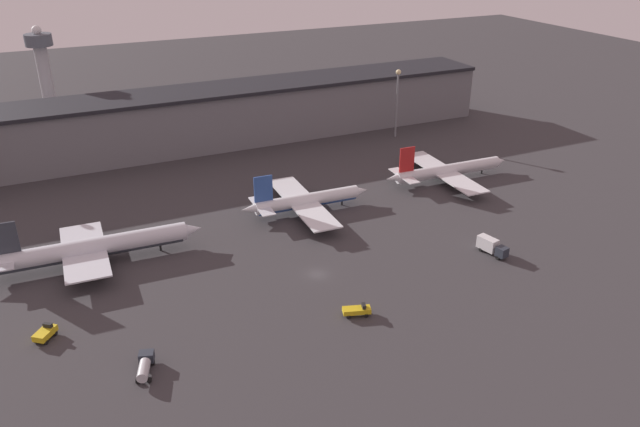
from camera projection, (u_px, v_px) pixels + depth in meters
name	position (u px, v px, depth m)	size (l,w,h in m)	color
ground	(317.00, 274.00, 136.93)	(600.00, 600.00, 0.00)	#383538
terminal_building	(201.00, 118.00, 209.01)	(208.11, 21.73, 19.38)	slate
airplane_0	(92.00, 248.00, 139.71)	(50.08, 27.68, 13.28)	silver
airplane_1	(306.00, 201.00, 164.58)	(35.80, 35.19, 11.96)	white
airplane_2	(447.00, 170.00, 184.58)	(41.40, 35.47, 12.10)	silver
service_vehicle_0	(45.00, 333.00, 115.52)	(4.73, 5.06, 2.69)	gold
service_vehicle_1	(357.00, 310.00, 122.31)	(5.89, 3.67, 2.52)	gold
service_vehicle_2	(491.00, 246.00, 144.35)	(3.82, 8.05, 3.71)	#282D38
service_vehicle_3	(145.00, 366.00, 106.76)	(4.40, 7.31, 2.59)	#282D38
lamp_post_1	(397.00, 94.00, 215.52)	(1.80, 1.80, 23.94)	slate
control_tower	(44.00, 72.00, 216.85)	(9.00, 9.00, 37.75)	#99999E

